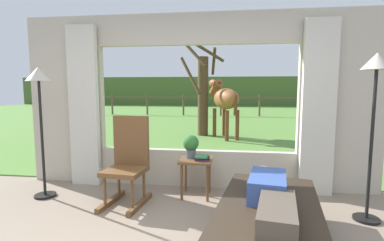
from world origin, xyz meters
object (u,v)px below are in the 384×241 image
Objects in this scene: pasture_tree at (203,92)px; floor_lamp_left at (39,93)px; reclining_person at (270,194)px; book_stack at (202,158)px; floor_lamp_right at (375,86)px; horse at (224,99)px; recliner_sofa at (269,224)px; rocking_chair at (128,161)px; side_table at (196,166)px; potted_plant at (191,145)px.

floor_lamp_left is at bearing -107.21° from pasture_tree.
reclining_person is 6.96× the size of book_stack.
pasture_tree is at bearing 113.43° from floor_lamp_right.
floor_lamp_right is 1.06× the size of horse.
recliner_sofa is at bearing -111.76° from horse.
floor_lamp_left is at bearing -174.03° from book_stack.
recliner_sofa is at bearing -17.06° from floor_lamp_left.
pasture_tree is at bearing 72.79° from floor_lamp_left.
rocking_chair is at bearing 176.87° from floor_lamp_right.
rocking_chair is 0.37× the size of pasture_tree.
horse is at bearing 86.63° from side_table.
floor_lamp_left reaches higher than recliner_sofa.
recliner_sofa is 8.85× the size of book_stack.
potted_plant is 2.28m from floor_lamp_right.
book_stack is (0.17, -0.12, -0.15)m from potted_plant.
side_table is at bearing 26.76° from rocking_chair.
rocking_chair is at bearing -159.30° from side_table.
recliner_sofa is 3.51× the size of side_table.
horse is (0.28, 4.68, 0.73)m from side_table.
horse is at bearing 85.60° from potted_plant.
reclining_person is 4.48× the size of potted_plant.
rocking_chair is 0.64× the size of floor_lamp_left.
side_table is 0.30× the size of horse.
horse is (2.33, 4.97, -0.26)m from floor_lamp_left.
side_table is 0.29m from potted_plant.
book_stack is 0.12× the size of horse.
reclining_person is at bearing -111.81° from horse.
book_stack is at bearing 5.97° from floor_lamp_left.
rocking_chair is 0.91m from side_table.
potted_plant is at bearing 32.43° from rocking_chair.
recliner_sofa is 1.60m from potted_plant.
reclining_person is 6.43m from pasture_tree.
side_table is 0.30× the size of floor_lamp_left.
floor_lamp_left is at bearing 171.48° from reclining_person.
recliner_sofa is at bearing -78.85° from pasture_tree.
pasture_tree is at bearing 91.32° from rocking_chair.
reclining_person is at bearing -55.97° from side_table.
floor_lamp_right reaches higher than horse.
reclining_person is 0.77× the size of floor_lamp_right.
floor_lamp_left is at bearing -142.20° from horse.
recliner_sofa is 1.44m from side_table.
book_stack is 2.16m from floor_lamp_right.
horse is (-1.71, 5.16, -0.34)m from floor_lamp_right.
floor_lamp_right reaches higher than side_table.
horse reaches higher than reclining_person.
recliner_sofa is 6.43m from pasture_tree.
horse is (0.36, 4.62, 0.45)m from potted_plant.
side_table is at bearing 144.75° from book_stack.
rocking_chair reaches higher than recliner_sofa.
floor_lamp_right reaches higher than book_stack.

